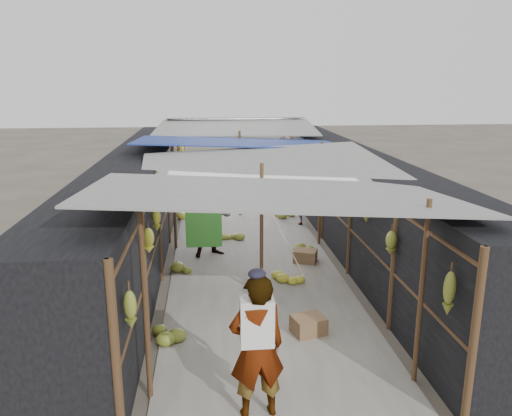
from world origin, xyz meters
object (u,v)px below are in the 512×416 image
object	(u,v)px
vendor_seated	(300,209)
vendor_elderly	(257,347)
black_basin	(265,204)
shopper_blue	(213,218)
crate_near	(305,256)

from	to	relation	value
vendor_seated	vendor_elderly	bearing A→B (deg)	-3.75
vendor_elderly	vendor_seated	bearing A→B (deg)	-111.79
vendor_elderly	black_basin	bearing A→B (deg)	-104.81
shopper_blue	vendor_seated	bearing A→B (deg)	24.24
vendor_elderly	shopper_blue	distance (m)	5.93
crate_near	black_basin	size ratio (longest dim) A/B	0.86
shopper_blue	crate_near	bearing A→B (deg)	-36.89
crate_near	shopper_blue	world-z (taller)	shopper_blue
shopper_blue	vendor_elderly	bearing A→B (deg)	-104.60
crate_near	vendor_seated	distance (m)	3.09
crate_near	shopper_blue	xyz separation A→B (m)	(-2.09, 0.68, 0.77)
vendor_seated	black_basin	bearing A→B (deg)	-151.23
vendor_elderly	shopper_blue	world-z (taller)	vendor_elderly
crate_near	black_basin	world-z (taller)	crate_near
black_basin	shopper_blue	bearing A→B (deg)	-110.77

